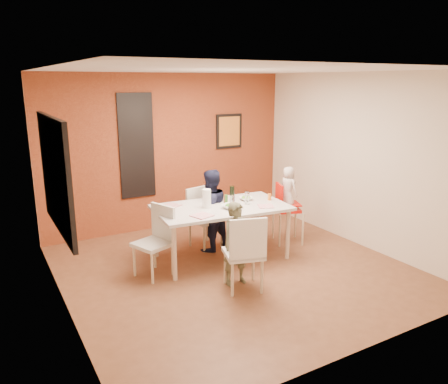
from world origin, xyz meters
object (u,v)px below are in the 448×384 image
child_far (210,211)px  paper_towel_roll (207,199)px  chair_left (157,237)px  toddler (288,188)px  dining_table (221,211)px  child_near (237,244)px  chair_near (245,250)px  wine_bottle (232,195)px  high_chair (286,207)px  chair_far (202,214)px

child_far → paper_towel_roll: bearing=40.0°
chair_left → child_far: (1.03, 0.41, 0.10)m
child_far → toddler: (1.23, -0.32, 0.28)m
chair_left → toddler: bearing=71.9°
dining_table → child_near: size_ratio=1.83×
chair_near → paper_towel_roll: bearing=-76.1°
toddler → wine_bottle: bearing=81.1°
high_chair → toddler: toddler is taller
toddler → paper_towel_roll: size_ratio=2.48×
dining_table → wine_bottle: size_ratio=7.43×
child_near → child_far: bearing=75.9°
dining_table → chair_left: (-1.02, -0.06, -0.19)m
chair_far → child_far: child_far is taller
chair_left → paper_towel_roll: (0.80, 0.09, 0.40)m
chair_far → toddler: bearing=-36.9°
child_far → wine_bottle: child_far is taller
dining_table → toddler: 1.25m
chair_near → child_far: 1.48m
wine_bottle → child_near: bearing=-117.2°
child_far → toddler: 1.30m
child_far → toddler: child_far is taller
chair_left → wine_bottle: bearing=74.2°
dining_table → paper_towel_roll: bearing=172.2°
paper_towel_roll → chair_left: bearing=-173.6°
chair_far → wine_bottle: 0.72m
high_chair → child_near: child_near is taller
dining_table → toddler: bearing=1.4°
child_far → toddler: bearing=150.3°
dining_table → wine_bottle: 0.29m
chair_left → toddler: (2.26, 0.09, 0.39)m
chair_far → chair_left: 1.20m
toddler → paper_towel_roll: 1.46m
child_near → paper_towel_roll: (0.03, 0.88, 0.39)m
child_far → paper_towel_roll: 0.50m
chair_far → high_chair: bearing=-36.7°
chair_far → dining_table: bearing=-101.5°
chair_far → wine_bottle: (0.22, -0.56, 0.41)m
child_near → paper_towel_roll: size_ratio=4.00×
dining_table → toddler: (1.24, 0.03, 0.19)m
high_chair → paper_towel_roll: bearing=111.2°
dining_table → paper_towel_roll: 0.30m
dining_table → toddler: size_ratio=2.95×
chair_far → toddler: size_ratio=1.38×
chair_far → chair_left: bearing=-159.5°
wine_bottle → paper_towel_roll: size_ratio=0.99×
high_chair → dining_table: bearing=112.7°
child_near → toddler: toddler is taller
dining_table → chair_left: bearing=-176.7°
toddler → high_chair: bearing=46.5°
chair_near → child_far: child_far is taller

